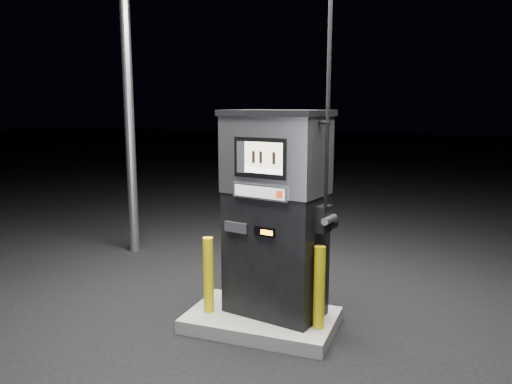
% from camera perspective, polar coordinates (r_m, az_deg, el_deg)
% --- Properties ---
extents(ground, '(80.00, 80.00, 0.00)m').
position_cam_1_polar(ground, '(5.71, 0.65, -15.11)').
color(ground, black).
rests_on(ground, ground).
extents(pump_island, '(1.60, 1.00, 0.15)m').
position_cam_1_polar(pump_island, '(5.67, 0.65, -14.43)').
color(pump_island, slate).
rests_on(pump_island, ground).
extents(fuel_dispenser, '(1.28, 0.87, 4.59)m').
position_cam_1_polar(fuel_dispenser, '(5.34, 2.26, -2.29)').
color(fuel_dispenser, black).
rests_on(fuel_dispenser, pump_island).
extents(bollard_left, '(0.14, 0.14, 0.85)m').
position_cam_1_polar(bollard_left, '(5.57, -5.46, -9.43)').
color(bollard_left, gold).
rests_on(bollard_left, pump_island).
extents(bollard_right, '(0.14, 0.14, 0.87)m').
position_cam_1_polar(bollard_right, '(5.20, 7.23, -10.77)').
color(bollard_right, gold).
rests_on(bollard_right, pump_island).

